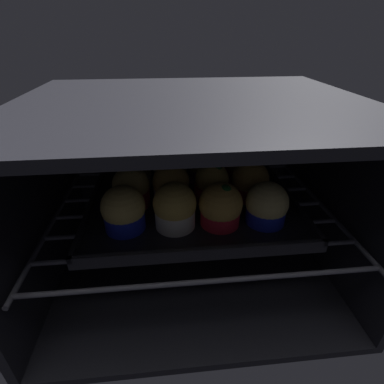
{
  "coord_description": "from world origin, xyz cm",
  "views": [
    {
      "loc": [
        -5.01,
        -26.49,
        45.74
      ],
      "look_at": [
        0.0,
        23.13,
        17.22
      ],
      "focal_mm": 26.89,
      "sensor_mm": 36.0,
      "label": 1
    }
  ],
  "objects": [
    {
      "name": "muffin_row2_col1",
      "position": [
        -4.04,
        30.79,
        18.92
      ],
      "size": [
        7.49,
        7.49,
        8.45
      ],
      "color": "silver",
      "rests_on": "baking_tray"
    },
    {
      "name": "muffin_row0_col1",
      "position": [
        -3.77,
        15.04,
        18.98
      ],
      "size": [
        7.47,
        7.47,
        8.34
      ],
      "color": "silver",
      "rests_on": "baking_tray"
    },
    {
      "name": "muffin_row0_col3",
      "position": [
        12.36,
        14.71,
        18.55
      ],
      "size": [
        7.47,
        7.47,
        7.74
      ],
      "color": "#1928B7",
      "rests_on": "baking_tray"
    },
    {
      "name": "muffin_row0_col0",
      "position": [
        -12.47,
        15.26,
        18.83
      ],
      "size": [
        7.5,
        7.5,
        8.11
      ],
      "color": "#1928B7",
      "rests_on": "baking_tray"
    },
    {
      "name": "muffin_row2_col0",
      "position": [
        -11.69,
        31.31,
        18.89
      ],
      "size": [
        7.5,
        7.5,
        8.54
      ],
      "color": "silver",
      "rests_on": "baking_tray"
    },
    {
      "name": "muffin_row1_col2",
      "position": [
        3.99,
        23.32,
        18.85
      ],
      "size": [
        6.99,
        6.99,
        7.95
      ],
      "color": "red",
      "rests_on": "baking_tray"
    },
    {
      "name": "oven_cavity",
      "position": [
        0.0,
        26.25,
        17.0
      ],
      "size": [
        59.0,
        47.0,
        37.0
      ],
      "color": "black",
      "rests_on": "ground"
    },
    {
      "name": "muffin_row2_col3",
      "position": [
        11.79,
        31.09,
        18.57
      ],
      "size": [
        6.99,
        6.99,
        7.82
      ],
      "color": "red",
      "rests_on": "baking_tray"
    },
    {
      "name": "baking_tray",
      "position": [
        0.0,
        23.13,
        14.68
      ],
      "size": [
        40.61,
        32.55,
        2.2
      ],
      "color": "black",
      "rests_on": "oven_rack"
    },
    {
      "name": "muffin_row2_col2",
      "position": [
        3.84,
        31.52,
        18.85
      ],
      "size": [
        7.36,
        7.36,
        8.03
      ],
      "color": "#7A238C",
      "rests_on": "baking_tray"
    },
    {
      "name": "muffin_row1_col3",
      "position": [
        11.84,
        23.52,
        18.68
      ],
      "size": [
        7.47,
        7.47,
        7.92
      ],
      "color": "red",
      "rests_on": "baking_tray"
    },
    {
      "name": "oven_rack",
      "position": [
        0.0,
        22.0,
        13.6
      ],
      "size": [
        54.8,
        42.0,
        0.8
      ],
      "color": "#51515B",
      "rests_on": "oven_cavity"
    },
    {
      "name": "muffin_row0_col2",
      "position": [
        4.18,
        14.94,
        18.72
      ],
      "size": [
        7.63,
        7.63,
        8.06
      ],
      "color": "red",
      "rests_on": "baking_tray"
    },
    {
      "name": "muffin_row1_col1",
      "position": [
        -4.12,
        23.14,
        18.94
      ],
      "size": [
        7.22,
        7.22,
        8.2
      ],
      "color": "silver",
      "rests_on": "baking_tray"
    },
    {
      "name": "muffin_row1_col0",
      "position": [
        -11.82,
        22.89,
        18.81
      ],
      "size": [
        7.12,
        7.12,
        8.0
      ],
      "color": "red",
      "rests_on": "baking_tray"
    }
  ]
}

